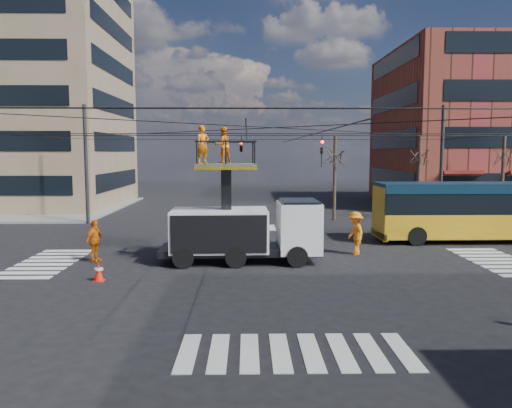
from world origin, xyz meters
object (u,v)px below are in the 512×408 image
object	(u,v)px
city_bus	(483,210)
traffic_cone	(99,272)
utility_truck	(245,217)
worker_ground	(94,241)
flagger	(355,233)

from	to	relation	value
city_bus	traffic_cone	xyz separation A→B (m)	(-18.43, -8.13, -1.36)
utility_truck	worker_ground	bearing A→B (deg)	177.41
utility_truck	city_bus	bearing A→B (deg)	18.95
city_bus	worker_ground	distance (m)	20.18
worker_ground	city_bus	bearing A→B (deg)	-56.47
utility_truck	traffic_cone	size ratio (longest dim) A/B	9.81
utility_truck	flagger	xyz separation A→B (m)	(5.23, 1.46, -0.98)
traffic_cone	worker_ground	bearing A→B (deg)	109.11
city_bus	utility_truck	bearing A→B (deg)	-159.68
traffic_cone	worker_ground	world-z (taller)	worker_ground
city_bus	flagger	size ratio (longest dim) A/B	5.62
city_bus	worker_ground	bearing A→B (deg)	-166.66
worker_ground	flagger	distance (m)	11.97
city_bus	flagger	world-z (taller)	city_bus
utility_truck	city_bus	size ratio (longest dim) A/B	0.61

